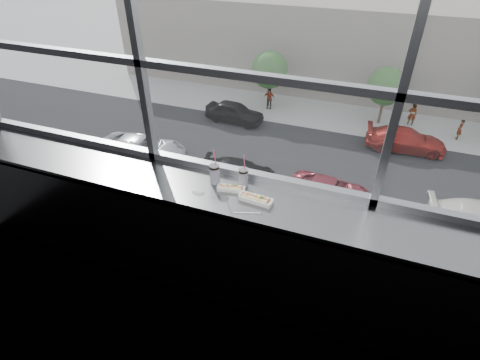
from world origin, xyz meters
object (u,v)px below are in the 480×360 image
(car_near_a, at_px, (141,146))
(car_far_b, at_px, (407,136))
(loose_straw, at_px, (247,213))
(car_near_c, at_px, (331,188))
(soda_cup_left, at_px, (215,173))
(soda_cup_right, at_px, (243,176))
(hotdog_tray_left, at_px, (231,188))
(car_near_b, at_px, (240,169))
(pedestrian_d, at_px, (460,128))
(tree_center, at_px, (387,86))
(hotdog_tray_right, at_px, (256,199))
(wrapper, at_px, (198,191))
(car_far_a, at_px, (235,109))
(tree_left, at_px, (270,70))
(pedestrian_a, at_px, (269,96))
(pedestrian_c, at_px, (413,112))

(car_near_a, relative_size, car_far_b, 1.08)
(loose_straw, distance_m, car_far_b, 27.05)
(car_near_c, xyz_separation_m, car_far_b, (4.07, 8.00, 0.16))
(soda_cup_left, distance_m, soda_cup_right, 0.25)
(car_far_b, bearing_deg, hotdog_tray_left, 166.44)
(car_far_b, relative_size, car_near_b, 1.15)
(soda_cup_right, bearing_deg, car_near_c, 91.25)
(pedestrian_d, xyz_separation_m, tree_center, (-5.84, 0.77, 2.19))
(car_near_c, xyz_separation_m, pedestrian_d, (7.90, 11.23, 0.02))
(hotdog_tray_right, bearing_deg, pedestrian_d, 79.83)
(soda_cup_left, relative_size, wrapper, 3.23)
(loose_straw, xyz_separation_m, car_far_b, (3.56, 24.47, -10.97))
(car_near_b, bearing_deg, soda_cup_left, -165.30)
(car_near_c, bearing_deg, tree_center, -4.84)
(soda_cup_left, distance_m, car_far_b, 26.88)
(loose_straw, height_order, car_far_a, loose_straw)
(soda_cup_right, distance_m, car_near_c, 19.65)
(car_near_c, distance_m, tree_left, 14.38)
(hotdog_tray_left, bearing_deg, soda_cup_right, 46.11)
(pedestrian_d, relative_size, pedestrian_a, 0.86)
(soda_cup_left, bearing_deg, tree_center, 86.05)
(tree_left, bearing_deg, soda_cup_right, -74.30)
(pedestrian_c, bearing_deg, loose_straw, 82.19)
(hotdog_tray_right, distance_m, car_far_a, 28.40)
(tree_left, bearing_deg, pedestrian_c, 2.75)
(soda_cup_right, xyz_separation_m, car_near_a, (-13.37, 16.14, -10.97))
(car_far_a, distance_m, car_far_b, 13.31)
(hotdog_tray_left, relative_size, pedestrian_c, 0.11)
(loose_straw, distance_m, wrapper, 0.49)
(hotdog_tray_left, relative_size, pedestrian_d, 0.12)
(pedestrian_a, bearing_deg, car_near_b, -82.12)
(hotdog_tray_left, bearing_deg, hotdog_tray_right, -25.54)
(hotdog_tray_left, bearing_deg, soda_cup_left, 151.99)
(wrapper, height_order, car_near_c, wrapper)
(soda_cup_right, bearing_deg, tree_center, 86.54)
(hotdog_tray_right, distance_m, pedestrian_c, 31.17)
(car_near_b, xyz_separation_m, pedestrian_a, (-1.60, 11.57, 0.16))
(wrapper, height_order, pedestrian_c, wrapper)
(hotdog_tray_left, relative_size, soda_cup_right, 0.77)
(soda_cup_right, bearing_deg, hotdog_tray_left, -124.65)
(hotdog_tray_right, distance_m, tree_left, 30.72)
(soda_cup_left, height_order, pedestrian_a, soda_cup_left)
(pedestrian_d, bearing_deg, hotdog_tray_right, -15.00)
(pedestrian_d, bearing_deg, car_far_b, -49.87)
(loose_straw, height_order, tree_left, loose_straw)
(hotdog_tray_left, bearing_deg, car_near_a, 120.07)
(wrapper, bearing_deg, car_far_b, 80.59)
(tree_left, bearing_deg, loose_straw, -74.18)
(car_near_b, distance_m, tree_left, 12.37)
(tree_center, bearing_deg, soda_cup_left, -93.95)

